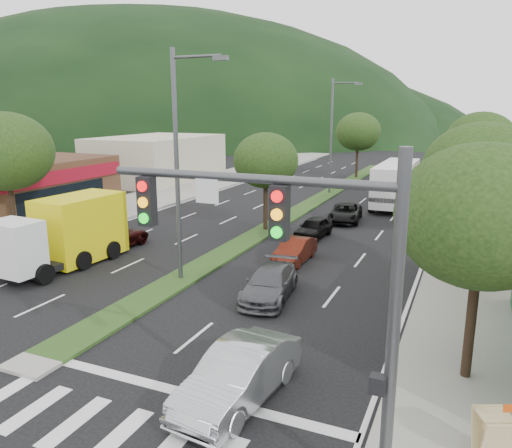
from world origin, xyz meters
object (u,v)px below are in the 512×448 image
at_px(car_queue_a, 314,228).
at_px(streetlight_mid, 334,131).
at_px(tree_med_near, 266,161).
at_px(streetlight_near, 180,156).
at_px(a_frame_sign, 493,432).
at_px(box_truck, 68,234).
at_px(motorhome, 396,183).
at_px(tree_l_a, 6,152).
at_px(car_queue_d, 345,213).
at_px(tree_r_e, 480,138).
at_px(sedan_silver, 239,375).
at_px(tree_med_far, 358,132).
at_px(suv_maroon, 113,237).
at_px(car_queue_b, 270,283).
at_px(tree_r_b, 482,172).
at_px(tree_r_c, 480,160).
at_px(tree_r_a, 482,216).
at_px(traffic_signal, 312,269).
at_px(car_queue_c, 295,250).
at_px(tree_r_d, 481,141).

bearing_deg(car_queue_a, streetlight_mid, 106.06).
relative_size(tree_med_near, streetlight_near, 0.60).
bearing_deg(streetlight_mid, tree_med_near, -90.78).
height_order(streetlight_mid, a_frame_sign, streetlight_mid).
xyz_separation_m(box_truck, motorhome, (12.48, 21.77, 0.22)).
bearing_deg(tree_l_a, car_queue_d, 37.45).
height_order(tree_r_e, sedan_silver, tree_r_e).
height_order(tree_med_far, streetlight_mid, streetlight_mid).
bearing_deg(tree_l_a, box_truck, -19.70).
distance_m(tree_med_near, suv_maroon, 10.10).
bearing_deg(a_frame_sign, car_queue_b, 113.90).
distance_m(tree_r_e, sedan_silver, 40.11).
height_order(box_truck, motorhome, motorhome).
bearing_deg(box_truck, tree_r_b, -163.56).
xyz_separation_m(tree_r_c, a_frame_sign, (0.57, -19.57, -3.93)).
distance_m(tree_r_a, tree_med_near, 18.44).
bearing_deg(traffic_signal, a_frame_sign, 29.06).
xyz_separation_m(tree_r_e, sedan_silver, (-5.51, -39.51, -4.14)).
distance_m(tree_l_a, a_frame_sign, 27.19).
xyz_separation_m(tree_r_a, car_queue_d, (-8.02, 18.62, -4.23)).
height_order(tree_r_a, box_truck, tree_r_a).
distance_m(tree_r_b, tree_med_far, 34.18).
bearing_deg(car_queue_a, box_truck, -129.05).
distance_m(tree_r_b, sedan_silver, 13.46).
bearing_deg(tree_r_a, traffic_signal, -118.20).
height_order(streetlight_near, car_queue_b, streetlight_near).
bearing_deg(tree_r_a, tree_r_b, 90.00).
relative_size(tree_r_a, a_frame_sign, 4.39).
height_order(tree_r_c, car_queue_c, tree_r_c).
distance_m(tree_r_b, suv_maroon, 18.73).
xyz_separation_m(tree_med_near, streetlight_mid, (0.21, 15.00, 1.16)).
height_order(sedan_silver, motorhome, motorhome).
xyz_separation_m(tree_r_d, streetlight_near, (-11.79, -22.00, 0.40)).
distance_m(tree_med_far, streetlight_near, 36.01).
bearing_deg(sedan_silver, tree_r_b, 70.43).
bearing_deg(car_queue_b, tree_l_a, 164.37).
distance_m(tree_r_e, tree_med_far, 12.65).
bearing_deg(tree_l_a, sedan_silver, -26.61).
xyz_separation_m(traffic_signal, tree_r_a, (2.97, 5.54, 0.17)).
xyz_separation_m(tree_med_far, car_queue_b, (4.48, -36.38, -4.38)).
xyz_separation_m(tree_med_near, suv_maroon, (-6.17, -7.03, -3.81)).
xyz_separation_m(car_queue_a, car_queue_d, (0.71, 5.00, -0.02)).
distance_m(tree_l_a, car_queue_c, 17.15).
distance_m(streetlight_near, suv_maroon, 8.61).
bearing_deg(tree_r_e, car_queue_d, -114.77).
bearing_deg(motorhome, car_queue_b, -94.45).
bearing_deg(tree_r_c, box_truck, -146.08).
relative_size(box_truck, a_frame_sign, 4.56).
bearing_deg(suv_maroon, sedan_silver, 144.20).
relative_size(tree_l_a, streetlight_mid, 0.72).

